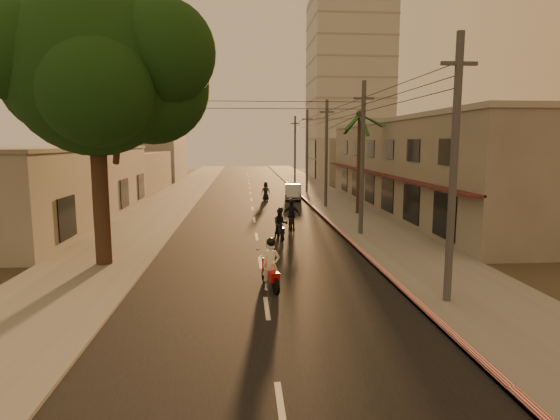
{
  "coord_description": "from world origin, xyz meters",
  "views": [
    {
      "loc": [
        -0.72,
        -18.97,
        5.49
      ],
      "look_at": [
        1.17,
        5.33,
        1.97
      ],
      "focal_mm": 30.0,
      "sensor_mm": 36.0,
      "label": 1
    }
  ],
  "objects_px": {
    "scooter_mid_b": "(291,216)",
    "scooter_far_a": "(266,192)",
    "broadleaf_tree": "(104,72)",
    "palm_tree": "(360,120)",
    "parked_car": "(293,192)",
    "scooter_mid_a": "(280,225)",
    "scooter_red": "(271,267)"
  },
  "relations": [
    {
      "from": "scooter_far_a",
      "to": "parked_car",
      "type": "xyz_separation_m",
      "value": [
        2.7,
        0.66,
        -0.08
      ]
    },
    {
      "from": "palm_tree",
      "to": "parked_car",
      "type": "relative_size",
      "value": 1.79
    },
    {
      "from": "palm_tree",
      "to": "scooter_mid_b",
      "type": "xyz_separation_m",
      "value": [
        -5.72,
        -5.65,
        -6.27
      ]
    },
    {
      "from": "scooter_red",
      "to": "scooter_far_a",
      "type": "relative_size",
      "value": 1.09
    },
    {
      "from": "scooter_mid_a",
      "to": "scooter_far_a",
      "type": "height_order",
      "value": "scooter_mid_a"
    },
    {
      "from": "palm_tree",
      "to": "scooter_mid_b",
      "type": "height_order",
      "value": "palm_tree"
    },
    {
      "from": "scooter_red",
      "to": "parked_car",
      "type": "xyz_separation_m",
      "value": [
        3.8,
        27.86,
        -0.15
      ]
    },
    {
      "from": "broadleaf_tree",
      "to": "scooter_mid_b",
      "type": "xyz_separation_m",
      "value": [
        8.9,
        8.21,
        -7.6
      ]
    },
    {
      "from": "scooter_mid_b",
      "to": "scooter_red",
      "type": "bearing_deg",
      "value": -93.99
    },
    {
      "from": "scooter_mid_b",
      "to": "parked_car",
      "type": "relative_size",
      "value": 0.43
    },
    {
      "from": "broadleaf_tree",
      "to": "scooter_mid_a",
      "type": "bearing_deg",
      "value": 32.48
    },
    {
      "from": "scooter_red",
      "to": "palm_tree",
      "type": "bearing_deg",
      "value": 52.76
    },
    {
      "from": "scooter_mid_a",
      "to": "scooter_mid_b",
      "type": "bearing_deg",
      "value": 68.02
    },
    {
      "from": "palm_tree",
      "to": "parked_car",
      "type": "distance_m",
      "value": 12.43
    },
    {
      "from": "palm_tree",
      "to": "scooter_red",
      "type": "height_order",
      "value": "palm_tree"
    },
    {
      "from": "broadleaf_tree",
      "to": "parked_car",
      "type": "distance_m",
      "value": 27.15
    },
    {
      "from": "broadleaf_tree",
      "to": "palm_tree",
      "type": "height_order",
      "value": "broadleaf_tree"
    },
    {
      "from": "scooter_mid_b",
      "to": "parked_car",
      "type": "distance_m",
      "value": 15.63
    },
    {
      "from": "scooter_red",
      "to": "scooter_mid_b",
      "type": "distance_m",
      "value": 12.5
    },
    {
      "from": "scooter_red",
      "to": "broadleaf_tree",
      "type": "bearing_deg",
      "value": 135.08
    },
    {
      "from": "palm_tree",
      "to": "scooter_far_a",
      "type": "distance_m",
      "value": 13.02
    },
    {
      "from": "scooter_mid_b",
      "to": "scooter_mid_a",
      "type": "bearing_deg",
      "value": -101.31
    },
    {
      "from": "scooter_mid_a",
      "to": "broadleaf_tree",
      "type": "bearing_deg",
      "value": -152.81
    },
    {
      "from": "broadleaf_tree",
      "to": "scooter_mid_b",
      "type": "height_order",
      "value": "broadleaf_tree"
    },
    {
      "from": "scooter_mid_a",
      "to": "scooter_far_a",
      "type": "bearing_deg",
      "value": 84.69
    },
    {
      "from": "scooter_far_a",
      "to": "parked_car",
      "type": "relative_size",
      "value": 0.4
    },
    {
      "from": "scooter_far_a",
      "to": "broadleaf_tree",
      "type": "bearing_deg",
      "value": -104.55
    },
    {
      "from": "scooter_mid_b",
      "to": "scooter_far_a",
      "type": "distance_m",
      "value": 14.9
    },
    {
      "from": "scooter_red",
      "to": "scooter_far_a",
      "type": "bearing_deg",
      "value": 73.77
    },
    {
      "from": "broadleaf_tree",
      "to": "palm_tree",
      "type": "relative_size",
      "value": 1.48
    },
    {
      "from": "broadleaf_tree",
      "to": "scooter_mid_a",
      "type": "xyz_separation_m",
      "value": [
        7.95,
        5.06,
        -7.63
      ]
    },
    {
      "from": "scooter_mid_a",
      "to": "scooter_mid_b",
      "type": "height_order",
      "value": "scooter_mid_b"
    }
  ]
}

